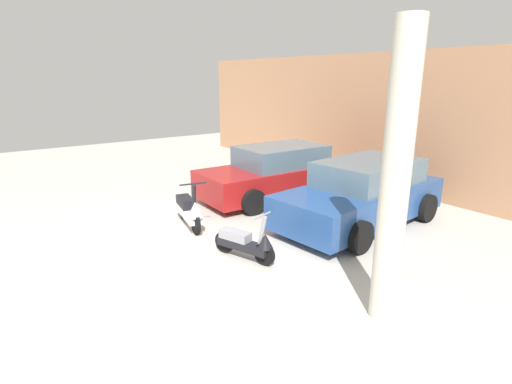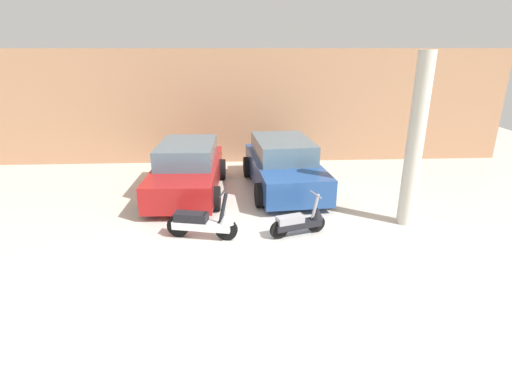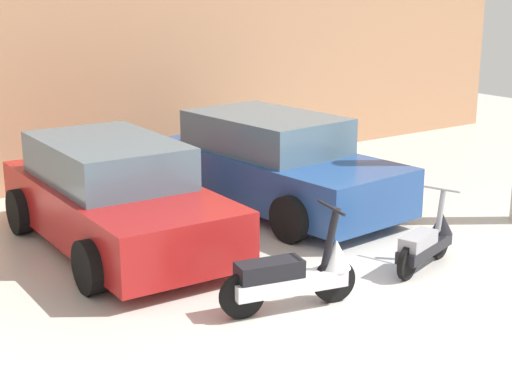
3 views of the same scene
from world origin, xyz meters
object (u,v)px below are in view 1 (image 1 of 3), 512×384
scooter_front_left (189,210)px  scooter_front_right (246,242)px  car_rear_left (276,173)px  car_rear_center (362,194)px  support_column_side (395,180)px

scooter_front_left → scooter_front_right: bearing=13.9°
car_rear_left → car_rear_center: (2.83, 0.25, 0.01)m
scooter_front_left → car_rear_center: (2.14, 3.29, 0.30)m
car_rear_center → support_column_side: bearing=39.2°
scooter_front_right → support_column_side: size_ratio=0.33×
scooter_front_left → car_rear_left: size_ratio=0.37×
support_column_side → scooter_front_left: bearing=-173.1°
scooter_front_right → scooter_front_left: bearing=163.8°
scooter_front_left → scooter_front_right: scooter_front_left is taller
scooter_front_right → car_rear_left: size_ratio=0.31×
scooter_front_left → car_rear_center: bearing=69.2°
scooter_front_left → support_column_side: 5.07m
car_rear_left → car_rear_center: bearing=96.8°
car_rear_left → support_column_side: bearing=67.6°
scooter_front_left → car_rear_left: 3.14m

